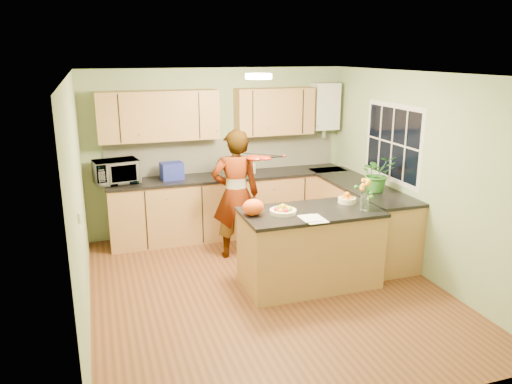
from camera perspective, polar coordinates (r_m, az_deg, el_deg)
name	(u,v)px	position (r m, az deg, el deg)	size (l,w,h in m)	color
floor	(266,289)	(6.05, 1.19, -11.02)	(4.50, 4.50, 0.00)	#5A3419
ceiling	(268,74)	(5.41, 1.34, 13.37)	(4.00, 4.50, 0.02)	silver
wall_back	(218,151)	(7.70, -4.34, 4.65)	(4.00, 0.02, 2.50)	#8BA475
wall_front	(372,267)	(3.68, 13.15, -8.30)	(4.00, 0.02, 2.50)	#8BA475
wall_left	(79,204)	(5.30, -19.57, -1.32)	(0.02, 4.50, 2.50)	#8BA475
wall_right	(418,175)	(6.53, 18.06, 1.90)	(0.02, 4.50, 2.50)	#8BA475
back_counter	(230,205)	(7.64, -2.95, -1.45)	(3.64, 0.62, 0.94)	#AC8144
right_counter	(359,216)	(7.26, 11.70, -2.69)	(0.62, 2.24, 0.94)	#AC8144
splashback	(225,154)	(7.72, -3.59, 4.32)	(3.60, 0.02, 0.52)	white
upper_cabinets	(208,114)	(7.41, -5.45, 8.88)	(3.20, 0.34, 0.70)	#AC8144
boiler	(325,106)	(8.04, 7.86, 9.67)	(0.40, 0.30, 0.86)	silver
window_right	(392,143)	(6.95, 15.33, 5.44)	(0.01, 1.30, 1.05)	silver
light_switch	(79,217)	(4.72, -19.53, -2.76)	(0.02, 0.09, 0.09)	silver
ceiling_lamp	(259,76)	(5.69, 0.30, 13.10)	(0.30, 0.30, 0.07)	#FFEABF
peninsula_island	(310,248)	(6.03, 6.16, -6.34)	(1.63, 0.83, 0.93)	#AC8144
fruit_dish	(283,210)	(5.72, 3.11, -2.05)	(0.31, 0.31, 0.11)	#F3EBC2
orange_bowl	(347,199)	(6.22, 10.36, -0.74)	(0.22, 0.22, 0.13)	#F3EBC2
flower_vase	(366,187)	(5.91, 12.41, 0.57)	(0.23, 0.23, 0.43)	silver
orange_bag	(253,207)	(5.64, -0.33, -1.75)	(0.25, 0.21, 0.19)	#FF5615
papers	(314,219)	(5.57, 6.63, -3.06)	(0.23, 0.32, 0.01)	white
violinist	(236,194)	(6.69, -2.33, -0.28)	(0.64, 0.42, 1.76)	#EDB591
violin	(255,158)	(6.41, -0.12, 3.90)	(0.53, 0.21, 0.11)	#4D0B04
microwave	(116,172)	(7.25, -15.68, 2.25)	(0.60, 0.41, 0.33)	silver
blue_box	(172,171)	(7.31, -9.59, 2.38)	(0.31, 0.23, 0.25)	#202997
kettle	(221,168)	(7.43, -4.07, 2.76)	(0.16, 0.16, 0.30)	silver
jar_cream	(243,168)	(7.55, -1.46, 2.77)	(0.12, 0.12, 0.18)	#F3EBC2
jar_white	(252,168)	(7.58, -0.44, 2.73)	(0.10, 0.10, 0.16)	silver
potted_plant	(377,173)	(6.74, 13.70, 2.08)	(0.44, 0.38, 0.49)	#327727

